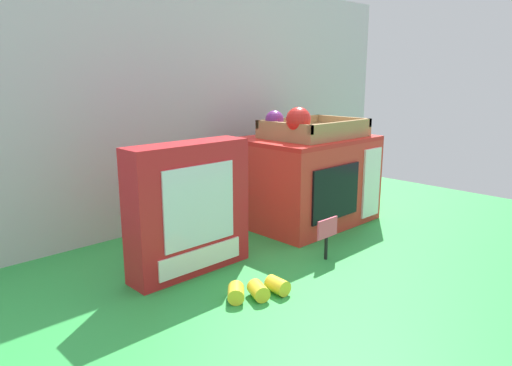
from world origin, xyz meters
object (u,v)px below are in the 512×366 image
(cookie_set_box, at_px, (189,209))
(loose_toy_banana, at_px, (258,290))
(price_sign, at_px, (327,232))
(toy_microwave, at_px, (306,180))
(food_groups_crate, at_px, (310,129))

(cookie_set_box, xyz_separation_m, loose_toy_banana, (0.02, -0.20, -0.13))
(price_sign, bearing_deg, toy_microwave, 49.66)
(toy_microwave, xyz_separation_m, food_groups_crate, (-0.01, -0.02, 0.15))
(food_groups_crate, distance_m, cookie_set_box, 0.48)
(toy_microwave, distance_m, loose_toy_banana, 0.53)
(cookie_set_box, relative_size, price_sign, 2.86)
(price_sign, xyz_separation_m, loose_toy_banana, (-0.25, -0.03, -0.05))
(price_sign, height_order, loose_toy_banana, price_sign)
(toy_microwave, xyz_separation_m, price_sign, (-0.20, -0.23, -0.06))
(food_groups_crate, bearing_deg, cookie_set_box, -174.55)
(price_sign, distance_m, loose_toy_banana, 0.26)
(cookie_set_box, xyz_separation_m, price_sign, (0.27, -0.17, -0.08))
(cookie_set_box, bearing_deg, loose_toy_banana, -85.36)
(toy_microwave, height_order, loose_toy_banana, toy_microwave)
(cookie_set_box, distance_m, price_sign, 0.33)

